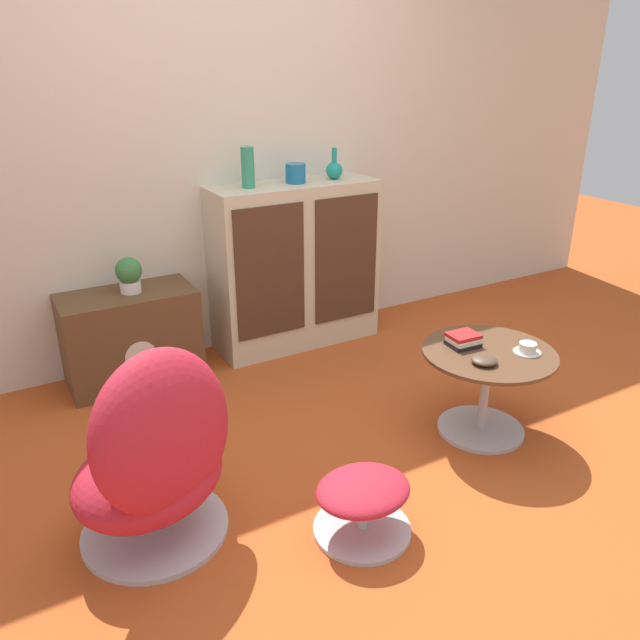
% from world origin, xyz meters
% --- Properties ---
extents(ground_plane, '(12.00, 12.00, 0.00)m').
position_xyz_m(ground_plane, '(0.00, 0.00, 0.00)').
color(ground_plane, '#B74C1E').
extents(wall_back, '(6.40, 0.06, 2.60)m').
position_xyz_m(wall_back, '(0.00, 1.61, 1.30)').
color(wall_back, beige).
rests_on(wall_back, ground_plane).
extents(sideboard, '(1.05, 0.38, 1.03)m').
position_xyz_m(sideboard, '(0.35, 1.39, 0.52)').
color(sideboard, beige).
rests_on(sideboard, ground_plane).
extents(tv_console, '(0.73, 0.39, 0.53)m').
position_xyz_m(tv_console, '(-0.71, 1.39, 0.26)').
color(tv_console, brown).
rests_on(tv_console, ground_plane).
extents(egg_chair, '(0.78, 0.76, 0.82)m').
position_xyz_m(egg_chair, '(-0.96, 0.02, 0.37)').
color(egg_chair, '#B7B7BC').
rests_on(egg_chair, ground_plane).
extents(ottoman, '(0.39, 0.39, 0.24)m').
position_xyz_m(ottoman, '(-0.28, -0.33, 0.16)').
color(ottoman, '#B7B7BC').
rests_on(ottoman, ground_plane).
extents(coffee_table, '(0.63, 0.63, 0.44)m').
position_xyz_m(coffee_table, '(0.64, -0.03, 0.29)').
color(coffee_table, '#B7B7BC').
rests_on(coffee_table, ground_plane).
extents(vase_leftmost, '(0.08, 0.08, 0.23)m').
position_xyz_m(vase_leftmost, '(0.05, 1.40, 1.15)').
color(vase_leftmost, '#2D8E6B').
rests_on(vase_leftmost, sideboard).
extents(vase_inner_left, '(0.12, 0.12, 0.11)m').
position_xyz_m(vase_inner_left, '(0.36, 1.40, 1.09)').
color(vase_inner_left, '#196699').
rests_on(vase_inner_left, sideboard).
extents(vase_inner_right, '(0.10, 0.10, 0.19)m').
position_xyz_m(vase_inner_right, '(0.63, 1.40, 1.09)').
color(vase_inner_right, teal).
rests_on(vase_inner_right, sideboard).
extents(potted_plant, '(0.14, 0.14, 0.20)m').
position_xyz_m(potted_plant, '(-0.68, 1.39, 0.64)').
color(potted_plant, silver).
rests_on(potted_plant, tv_console).
extents(teacup, '(0.13, 0.13, 0.05)m').
position_xyz_m(teacup, '(0.78, -0.13, 0.46)').
color(teacup, silver).
rests_on(teacup, coffee_table).
extents(book_stack, '(0.16, 0.13, 0.06)m').
position_xyz_m(book_stack, '(0.57, 0.08, 0.47)').
color(book_stack, black).
rests_on(book_stack, coffee_table).
extents(bowl, '(0.12, 0.12, 0.04)m').
position_xyz_m(bowl, '(0.52, -0.11, 0.46)').
color(bowl, '#4C3828').
rests_on(bowl, coffee_table).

